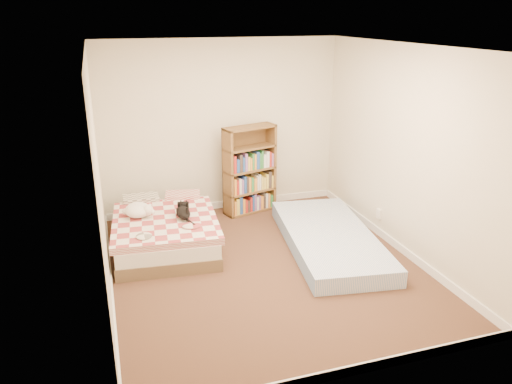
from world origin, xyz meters
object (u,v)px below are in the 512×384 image
object	(u,v)px
black_cat	(183,212)
bed	(165,229)
white_dog	(139,210)
bookshelf	(249,179)
floor_mattress	(329,239)

from	to	relation	value
black_cat	bed	bearing A→B (deg)	161.07
white_dog	black_cat	bearing A→B (deg)	-25.01
black_cat	white_dog	bearing A→B (deg)	174.94
bookshelf	black_cat	size ratio (longest dim) A/B	2.06
bed	bookshelf	world-z (taller)	bookshelf
black_cat	white_dog	xyz separation A→B (m)	(-0.53, 0.16, 0.02)
bed	floor_mattress	world-z (taller)	bed
floor_mattress	bookshelf	bearing A→B (deg)	120.69
floor_mattress	bed	bearing A→B (deg)	168.78
bookshelf	white_dog	bearing A→B (deg)	-171.35
bookshelf	floor_mattress	world-z (taller)	bookshelf
floor_mattress	black_cat	bearing A→B (deg)	170.30
bookshelf	black_cat	bearing A→B (deg)	-157.12
bookshelf	floor_mattress	xyz separation A→B (m)	(0.61, -1.48, -0.39)
bed	black_cat	bearing A→B (deg)	-25.50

